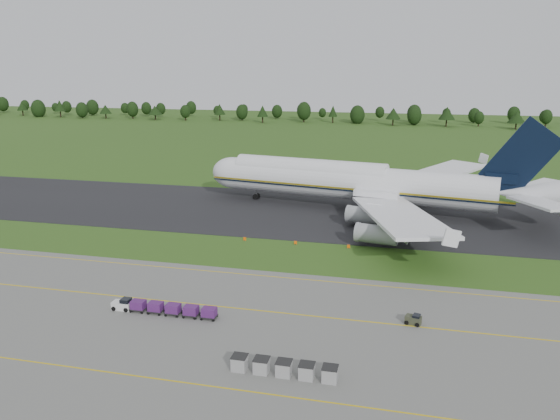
% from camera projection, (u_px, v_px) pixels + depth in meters
% --- Properties ---
extents(ground, '(600.00, 600.00, 0.00)m').
position_uv_depth(ground, '(282.00, 255.00, 92.72)').
color(ground, '#2B4E17').
rests_on(ground, ground).
extents(apron, '(300.00, 52.00, 0.06)m').
position_uv_depth(apron, '(213.00, 354.00, 60.71)').
color(apron, '#62625D').
rests_on(apron, ground).
extents(taxiway, '(300.00, 40.00, 0.08)m').
position_uv_depth(taxiway, '(311.00, 213.00, 119.07)').
color(taxiway, black).
rests_on(taxiway, ground).
extents(apron_markings, '(300.00, 30.20, 0.01)m').
position_uv_depth(apron_markings, '(233.00, 326.00, 67.31)').
color(apron_markings, gold).
rests_on(apron_markings, apron).
extents(tree_line, '(523.98, 21.38, 11.36)m').
position_uv_depth(tree_line, '(383.00, 114.00, 298.18)').
color(tree_line, black).
rests_on(tree_line, ground).
extents(aircraft, '(78.54, 75.14, 21.97)m').
position_uv_depth(aircraft, '(360.00, 182.00, 120.51)').
color(aircraft, white).
rests_on(aircraft, ground).
extents(baggage_train, '(14.40, 1.53, 1.47)m').
position_uv_depth(baggage_train, '(162.00, 308.00, 70.46)').
color(baggage_train, silver).
rests_on(baggage_train, apron).
extents(utility_cart, '(2.13, 1.59, 1.04)m').
position_uv_depth(utility_cart, '(413.00, 320.00, 67.71)').
color(utility_cart, '#353928').
rests_on(utility_cart, apron).
extents(uld_row, '(11.22, 1.62, 1.60)m').
position_uv_depth(uld_row, '(284.00, 368.00, 56.39)').
color(uld_row, gray).
rests_on(uld_row, apron).
extents(edge_markers, '(19.64, 0.30, 0.60)m').
position_uv_depth(edge_markers, '(296.00, 243.00, 98.38)').
color(edge_markers, '#FF5C08').
rests_on(edge_markers, ground).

